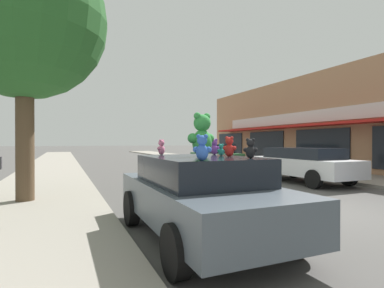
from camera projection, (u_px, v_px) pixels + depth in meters
The scene contains 13 objects.
ground_plane at pixel (318, 211), 7.13m from camera, with size 260.00×260.00×0.00m, color #514F4C.
sidewalk_near at pixel (19, 244), 4.67m from camera, with size 3.28×90.00×0.12m.
plush_art_car at pixel (199, 194), 5.12m from camera, with size 2.01×4.11×1.40m.
teddy_bear_giant at pixel (202, 136), 5.14m from camera, with size 0.57×0.39×0.76m.
teddy_bear_blue at pixel (202, 148), 4.04m from camera, with size 0.26×0.22×0.36m.
teddy_bear_purple at pixel (214, 147), 5.94m from camera, with size 0.20×0.23×0.32m.
teddy_bear_black at pixel (250, 149), 4.62m from camera, with size 0.22×0.20×0.31m.
teddy_bear_pink at pixel (161, 147), 5.87m from camera, with size 0.21×0.20×0.31m.
teddy_bear_teal at pixel (221, 150), 5.51m from camera, with size 0.15×0.15×0.22m.
teddy_bear_red at pixel (229, 147), 5.15m from camera, with size 0.21×0.26×0.35m.
parked_car_far_center at pixel (302, 163), 12.21m from camera, with size 1.94×4.68×1.41m.
parked_car_far_right at pixel (216, 155), 19.16m from camera, with size 1.97×4.05×1.51m.
street_tree at pixel (25, 19), 7.79m from camera, with size 4.19×4.19×6.84m.
Camera 1 is at (-5.59, -5.35, 1.65)m, focal length 28.00 mm.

